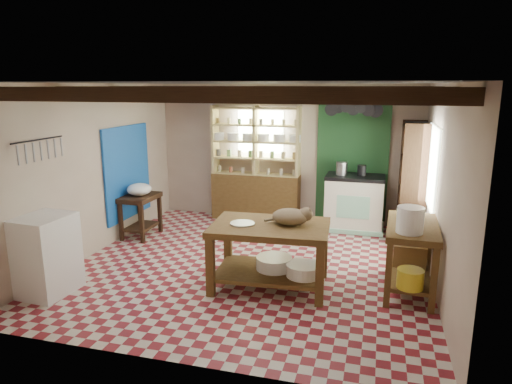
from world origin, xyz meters
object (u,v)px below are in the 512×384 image
(prep_table, at_px, (141,216))
(white_cabinet, at_px, (47,255))
(right_counter, at_px, (410,258))
(stove, at_px, (354,203))
(cat, at_px, (290,217))
(work_table, at_px, (270,256))

(prep_table, distance_m, white_cabinet, 2.31)
(right_counter, bearing_deg, white_cabinet, -161.64)
(stove, height_order, white_cabinet, stove)
(stove, relative_size, cat, 2.23)
(white_cabinet, bearing_deg, prep_table, 93.61)
(prep_table, relative_size, right_counter, 0.60)
(work_table, xyz_separation_m, prep_table, (-2.63, 1.39, -0.05))
(prep_table, xyz_separation_m, white_cabinet, (-0.02, -2.31, 0.14))
(work_table, xyz_separation_m, white_cabinet, (-2.65, -0.91, 0.08))
(work_table, distance_m, white_cabinet, 2.81)
(stove, xyz_separation_m, right_counter, (0.84, -2.41, -0.06))
(right_counter, height_order, cat, cat)
(white_cabinet, height_order, right_counter, white_cabinet)
(prep_table, xyz_separation_m, cat, (2.88, -1.33, 0.58))
(stove, bearing_deg, cat, -103.47)
(cat, bearing_deg, work_table, -178.69)
(prep_table, distance_m, cat, 3.22)
(work_table, xyz_separation_m, cat, (0.25, 0.07, 0.52))
(stove, distance_m, cat, 2.81)
(prep_table, bearing_deg, white_cabinet, -89.55)
(prep_table, distance_m, right_counter, 4.50)
(white_cabinet, height_order, cat, cat)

